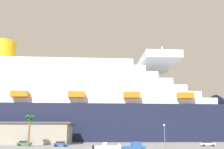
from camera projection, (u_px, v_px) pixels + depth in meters
ground_plane at (97, 144)px, 101.46m from camera, size 600.00×600.00×0.00m
cruise_ship at (50, 108)px, 138.14m from camera, size 228.96×39.49×59.50m
pickup_truck at (133, 147)px, 55.72m from camera, size 5.84×2.95×2.20m
small_boat_on_trailer at (110, 148)px, 54.69m from camera, size 7.67×3.03×2.15m
palm_tree at (30, 122)px, 81.82m from camera, size 3.05×3.13×9.79m
street_lamp at (164, 132)px, 73.80m from camera, size 0.56×0.56×6.62m
parked_car_blue_suv at (61, 144)px, 80.52m from camera, size 4.69×2.64×1.58m
parked_car_green_wagon at (24, 143)px, 85.88m from camera, size 4.74×2.34×1.58m
parked_car_white_van at (207, 144)px, 82.55m from camera, size 4.63×2.09×1.58m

